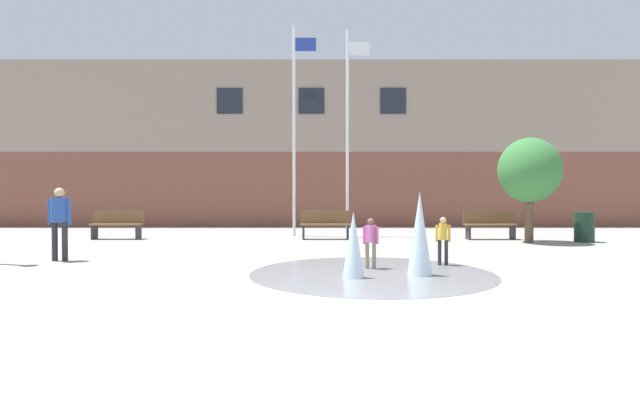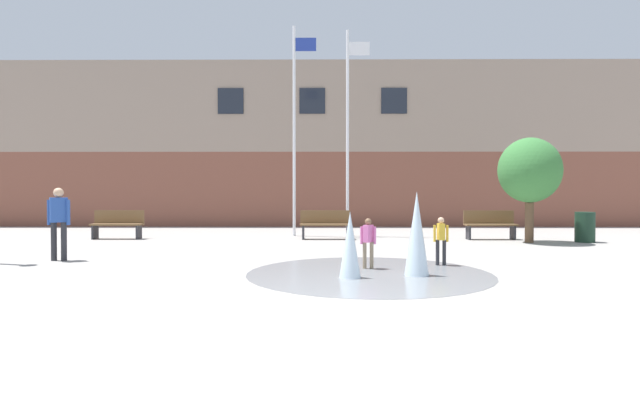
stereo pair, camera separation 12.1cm
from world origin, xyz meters
TOP-DOWN VIEW (x-y plane):
  - ground_plane at (0.00, 0.00)m, footprint 100.00×100.00m
  - library_building at (0.00, 19.13)m, footprint 36.00×6.05m
  - splash_fountain at (1.61, 3.65)m, footprint 4.50×4.50m
  - park_bench_far_left at (-6.10, 10.58)m, footprint 1.60×0.44m
  - park_bench_under_left_flagpole at (0.54, 10.56)m, footprint 1.60×0.44m
  - park_bench_center at (5.75, 10.50)m, footprint 1.60×0.44m
  - child_running at (1.36, 4.44)m, footprint 0.31×0.24m
  - teen_by_trashcan at (-5.29, 5.54)m, footprint 0.50×0.36m
  - child_with_pink_shirt at (2.89, 4.90)m, footprint 0.31×0.21m
  - flagpole_left at (-0.48, 11.71)m, footprint 0.80×0.10m
  - flagpole_right at (1.33, 11.71)m, footprint 0.80×0.10m
  - trash_can at (8.30, 9.65)m, footprint 0.56×0.56m
  - street_tree_near_building at (6.57, 9.49)m, footprint 1.81×1.81m

SIDE VIEW (x-z plane):
  - ground_plane at x=0.00m, z-range 0.00..0.00m
  - trash_can at x=8.30m, z-range 0.00..0.90m
  - park_bench_far_left at x=-6.10m, z-range 0.02..0.93m
  - park_bench_under_left_flagpole at x=0.54m, z-range 0.02..0.93m
  - park_bench_center at x=5.75m, z-range 0.02..0.93m
  - splash_fountain at x=1.61m, z-range -0.24..1.27m
  - child_running at x=1.36m, z-range 0.09..1.07m
  - child_with_pink_shirt at x=2.89m, z-range 0.09..1.07m
  - teen_by_trashcan at x=-5.29m, z-range 0.14..1.73m
  - street_tree_near_building at x=6.57m, z-range 0.57..3.68m
  - library_building at x=0.00m, z-range 0.00..7.17m
  - flagpole_right at x=1.33m, z-range 0.24..7.23m
  - flagpole_left at x=-0.48m, z-range 0.24..7.37m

